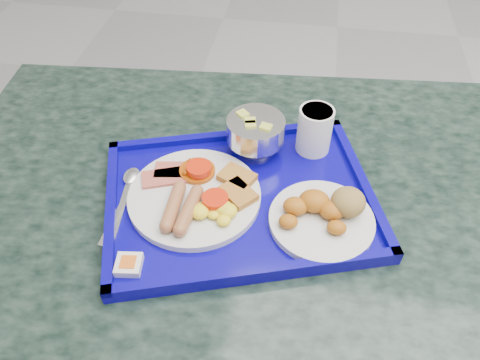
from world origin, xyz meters
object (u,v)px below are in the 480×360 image
object	(u,v)px
fruit_bowl	(255,131)
tray	(240,199)
juice_cup	(315,129)
table	(246,252)
bread_plate	(325,213)
main_plate	(198,195)

from	to	relation	value
fruit_bowl	tray	bearing A→B (deg)	-94.12
tray	juice_cup	bearing A→B (deg)	51.61
tray	table	bearing A→B (deg)	71.76
bread_plate	fruit_bowl	size ratio (longest dim) A/B	1.61
tray	main_plate	bearing A→B (deg)	-164.69
table	juice_cup	world-z (taller)	juice_cup
table	fruit_bowl	bearing A→B (deg)	90.14
tray	fruit_bowl	xyz separation A→B (m)	(0.01, 0.12, 0.05)
table	fruit_bowl	world-z (taller)	fruit_bowl
bread_plate	fruit_bowl	xyz separation A→B (m)	(-0.13, 0.15, 0.03)
bread_plate	tray	bearing A→B (deg)	168.16
tray	main_plate	size ratio (longest dim) A/B	2.35
tray	juice_cup	world-z (taller)	juice_cup
main_plate	tray	bearing A→B (deg)	15.31
bread_plate	juice_cup	xyz separation A→B (m)	(-0.03, 0.17, 0.03)
juice_cup	tray	bearing A→B (deg)	-128.39
table	tray	size ratio (longest dim) A/B	2.26
main_plate	fruit_bowl	size ratio (longest dim) A/B	2.12
bread_plate	fruit_bowl	distance (m)	0.20
table	fruit_bowl	xyz separation A→B (m)	(-0.00, 0.09, 0.24)
table	bread_plate	xyz separation A→B (m)	(0.13, -0.06, 0.21)
main_plate	bread_plate	world-z (taller)	bread_plate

